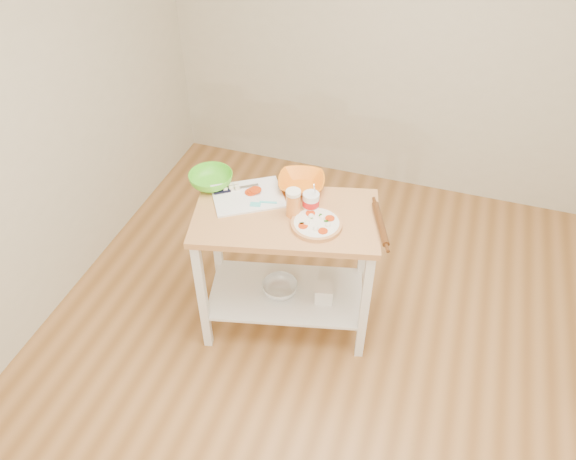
# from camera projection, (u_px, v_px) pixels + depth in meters

# --- Properties ---
(room_shell) EXTENTS (4.04, 4.54, 2.74)m
(room_shell) POSITION_uv_depth(u_px,v_px,m) (357.00, 225.00, 2.39)
(room_shell) COLOR #A7723D
(room_shell) RESTS_ON ground
(prep_island) EXTENTS (1.14, 0.79, 0.90)m
(prep_island) POSITION_uv_depth(u_px,v_px,m) (286.00, 249.00, 3.31)
(prep_island) COLOR tan
(prep_island) RESTS_ON ground
(pizza) EXTENTS (0.28, 0.28, 0.04)m
(pizza) POSITION_uv_depth(u_px,v_px,m) (316.00, 224.00, 3.06)
(pizza) COLOR tan
(pizza) RESTS_ON prep_island
(cutting_board) EXTENTS (0.50, 0.47, 0.04)m
(cutting_board) POSITION_uv_depth(u_px,v_px,m) (247.00, 195.00, 3.26)
(cutting_board) COLOR white
(cutting_board) RESTS_ON prep_island
(spatula) EXTENTS (0.15, 0.08, 0.01)m
(spatula) POSITION_uv_depth(u_px,v_px,m) (262.00, 203.00, 3.20)
(spatula) COLOR #4BD7D7
(spatula) RESTS_ON cutting_board
(knife) EXTENTS (0.23, 0.18, 0.01)m
(knife) POSITION_uv_depth(u_px,v_px,m) (230.00, 190.00, 3.29)
(knife) COLOR silver
(knife) RESTS_ON cutting_board
(orange_bowl) EXTENTS (0.33, 0.33, 0.07)m
(orange_bowl) POSITION_uv_depth(u_px,v_px,m) (301.00, 183.00, 3.31)
(orange_bowl) COLOR orange
(orange_bowl) RESTS_ON prep_island
(green_bowl) EXTENTS (0.29, 0.29, 0.08)m
(green_bowl) POSITION_uv_depth(u_px,v_px,m) (211.00, 179.00, 3.33)
(green_bowl) COLOR #55CD27
(green_bowl) RESTS_ON prep_island
(beer_pint) EXTENTS (0.08, 0.08, 0.17)m
(beer_pint) POSITION_uv_depth(u_px,v_px,m) (293.00, 203.00, 3.09)
(beer_pint) COLOR orange
(beer_pint) RESTS_ON prep_island
(yogurt_tub) EXTENTS (0.10, 0.10, 0.20)m
(yogurt_tub) POSITION_uv_depth(u_px,v_px,m) (311.00, 202.00, 3.14)
(yogurt_tub) COLOR white
(yogurt_tub) RESTS_ON prep_island
(rolling_pin) EXTENTS (0.16, 0.33, 0.04)m
(rolling_pin) POSITION_uv_depth(u_px,v_px,m) (380.00, 224.00, 3.06)
(rolling_pin) COLOR #512C12
(rolling_pin) RESTS_ON prep_island
(shelf_glass_bowl) EXTENTS (0.26, 0.26, 0.07)m
(shelf_glass_bowl) POSITION_uv_depth(u_px,v_px,m) (280.00, 288.00, 3.55)
(shelf_glass_bowl) COLOR silver
(shelf_glass_bowl) RESTS_ON prep_island
(shelf_bin) EXTENTS (0.13, 0.13, 0.11)m
(shelf_bin) POSITION_uv_depth(u_px,v_px,m) (324.00, 293.00, 3.49)
(shelf_bin) COLOR white
(shelf_bin) RESTS_ON prep_island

